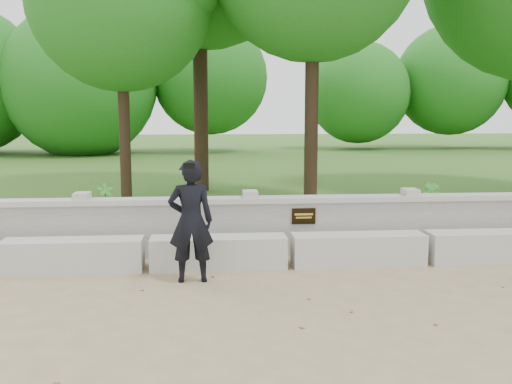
% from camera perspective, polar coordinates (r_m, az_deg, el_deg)
% --- Properties ---
extents(ground, '(80.00, 80.00, 0.00)m').
position_cam_1_polar(ground, '(6.42, 5.82, -11.89)').
color(ground, tan).
rests_on(ground, ground).
extents(lawn, '(40.00, 22.00, 0.25)m').
position_cam_1_polar(lawn, '(20.06, -1.66, 2.08)').
color(lawn, '#325F1C').
rests_on(lawn, ground).
extents(concrete_bench, '(11.90, 0.45, 0.45)m').
position_cam_1_polar(concrete_bench, '(8.15, 3.34, -5.90)').
color(concrete_bench, beige).
rests_on(concrete_bench, ground).
extents(parapet_wall, '(12.50, 0.35, 0.90)m').
position_cam_1_polar(parapet_wall, '(8.77, 2.69, -3.29)').
color(parapet_wall, beige).
rests_on(parapet_wall, ground).
extents(man_main, '(0.60, 0.54, 1.59)m').
position_cam_1_polar(man_main, '(7.35, -6.54, -2.91)').
color(man_main, black).
rests_on(man_main, ground).
extents(shrub_a, '(0.39, 0.34, 0.61)m').
position_cam_1_polar(shrub_a, '(11.07, -14.78, -0.71)').
color(shrub_a, '#3D8C2F').
rests_on(shrub_a, lawn).
extents(shrub_b, '(0.47, 0.48, 0.68)m').
position_cam_1_polar(shrub_b, '(10.65, 17.24, -0.97)').
color(shrub_b, '#3D8C2F').
rests_on(shrub_b, lawn).
extents(shrub_c, '(0.58, 0.54, 0.51)m').
position_cam_1_polar(shrub_c, '(10.04, 16.06, -1.92)').
color(shrub_c, '#3D8C2F').
rests_on(shrub_c, lawn).
extents(shrub_d, '(0.43, 0.44, 0.58)m').
position_cam_1_polar(shrub_d, '(10.20, -5.77, -1.30)').
color(shrub_d, '#3D8C2F').
rests_on(shrub_d, lawn).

